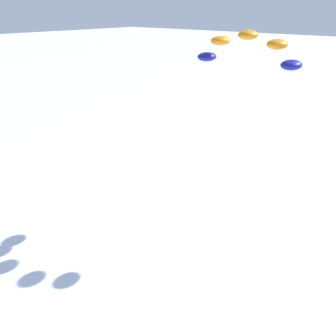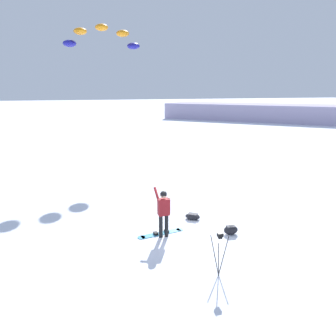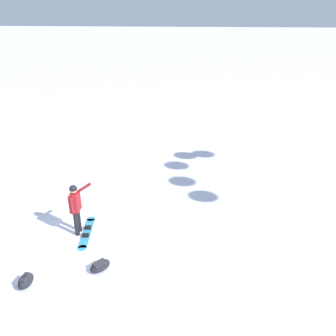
{
  "view_description": "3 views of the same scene",
  "coord_description": "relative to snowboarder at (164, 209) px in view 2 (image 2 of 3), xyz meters",
  "views": [
    {
      "loc": [
        1.97,
        7.11,
        10.43
      ],
      "look_at": [
        -6.87,
        -0.48,
        5.09
      ],
      "focal_mm": 37.59,
      "sensor_mm": 36.0,
      "label": 1
    },
    {
      "loc": [
        10.55,
        -3.81,
        5.29
      ],
      "look_at": [
        -1.76,
        0.04,
        2.11
      ],
      "focal_mm": 34.57,
      "sensor_mm": 36.0,
      "label": 2
    },
    {
      "loc": [
        -3.82,
        8.1,
        6.63
      ],
      "look_at": [
        -2.92,
        -0.08,
        2.79
      ],
      "focal_mm": 36.27,
      "sensor_mm": 36.0,
      "label": 3
    }
  ],
  "objects": [
    {
      "name": "snowboard",
      "position": [
        -0.25,
        -0.02,
        -1.06
      ],
      "size": [
        0.51,
        1.85,
        0.1
      ],
      "color": "teal",
      "rests_on": "ground_plane"
    },
    {
      "name": "traction_kite",
      "position": [
        -13.21,
        -0.4,
        7.64
      ],
      "size": [
        1.18,
        5.2,
        1.55
      ],
      "color": "navy"
    },
    {
      "name": "distant_ridge",
      "position": [
        -33.63,
        33.03,
        0.28
      ],
      "size": [
        37.47,
        38.41,
        2.71
      ],
      "color": "#AA9EC0",
      "rests_on": "ground_plane"
    },
    {
      "name": "gear_bag_large",
      "position": [
        0.56,
        2.44,
        -0.9
      ],
      "size": [
        0.37,
        0.56,
        0.34
      ],
      "color": "black",
      "rests_on": "ground_plane"
    },
    {
      "name": "snowboarder",
      "position": [
        0.0,
        0.0,
        0.0
      ],
      "size": [
        0.66,
        0.48,
        1.78
      ],
      "color": "black",
      "rests_on": "ground_plane"
    },
    {
      "name": "ground_plane",
      "position": [
        -0.08,
        0.7,
        -1.08
      ],
      "size": [
        300.0,
        300.0,
        0.0
      ],
      "primitive_type": "plane",
      "color": "white"
    },
    {
      "name": "gear_bag_small",
      "position": [
        -1.19,
        1.61,
        -0.95
      ],
      "size": [
        0.69,
        0.73,
        0.24
      ],
      "color": "black",
      "rests_on": "ground_plane"
    },
    {
      "name": "camera_tripod",
      "position": [
        2.9,
        0.8,
        -0.13
      ],
      "size": [
        0.56,
        0.51,
        1.33
      ],
      "color": "#262628",
      "rests_on": "ground_plane"
    }
  ]
}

